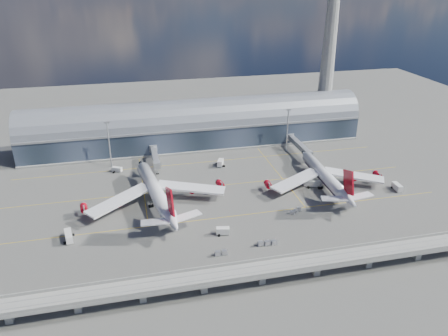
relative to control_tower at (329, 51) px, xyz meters
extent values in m
plane|color=#474744|center=(-85.00, -83.00, -51.64)|extent=(500.00, 500.00, 0.00)
cube|color=gold|center=(-85.00, -93.00, -51.63)|extent=(200.00, 0.25, 0.01)
cube|color=gold|center=(-85.00, -63.00, -51.63)|extent=(200.00, 0.25, 0.01)
cube|color=gold|center=(-85.00, -33.00, -51.63)|extent=(200.00, 0.25, 0.01)
cube|color=gold|center=(-120.00, -53.00, -51.63)|extent=(0.25, 80.00, 0.01)
cube|color=gold|center=(-50.00, -53.00, -51.63)|extent=(0.25, 80.00, 0.01)
cube|color=#212B37|center=(-85.00, -5.00, -44.64)|extent=(200.00, 28.00, 14.00)
cylinder|color=slate|center=(-85.00, -5.00, -37.64)|extent=(200.00, 28.00, 28.00)
cube|color=gray|center=(-85.00, -19.00, -37.64)|extent=(200.00, 1.00, 1.20)
cube|color=gray|center=(-85.00, -5.00, -51.04)|extent=(200.00, 30.00, 1.20)
cube|color=gray|center=(0.00, 0.00, -47.64)|extent=(18.00, 18.00, 8.00)
cone|color=gray|center=(0.00, 0.00, -6.64)|extent=(10.00, 10.00, 90.00)
cube|color=gray|center=(-85.00, -138.00, -46.14)|extent=(220.00, 8.50, 1.20)
cube|color=gray|center=(-85.00, -142.00, -45.04)|extent=(220.00, 0.40, 1.20)
cube|color=gray|center=(-85.00, -134.00, -45.04)|extent=(220.00, 0.40, 1.20)
cube|color=gray|center=(-85.00, -139.50, -45.49)|extent=(220.00, 0.12, 0.12)
cube|color=gray|center=(-85.00, -136.50, -45.49)|extent=(220.00, 0.12, 0.12)
cube|color=gray|center=(-165.00, -138.00, -49.14)|extent=(2.20, 2.20, 5.00)
cube|color=gray|center=(-145.00, -138.00, -49.14)|extent=(2.20, 2.20, 5.00)
cube|color=gray|center=(-125.00, -138.00, -49.14)|extent=(2.20, 2.20, 5.00)
cube|color=gray|center=(-105.00, -138.00, -49.14)|extent=(2.20, 2.20, 5.00)
cube|color=gray|center=(-85.00, -138.00, -49.14)|extent=(2.20, 2.20, 5.00)
cube|color=gray|center=(-65.00, -138.00, -49.14)|extent=(2.20, 2.20, 5.00)
cube|color=gray|center=(-45.00, -138.00, -49.14)|extent=(2.20, 2.20, 5.00)
cube|color=gray|center=(-25.00, -138.00, -49.14)|extent=(2.20, 2.20, 5.00)
cylinder|color=gray|center=(-135.00, -28.00, -39.14)|extent=(0.70, 0.70, 25.00)
cube|color=gray|center=(-135.00, -28.00, -26.44)|extent=(3.00, 0.40, 1.00)
cylinder|color=gray|center=(-35.00, -28.00, -39.14)|extent=(0.70, 0.70, 25.00)
cube|color=gray|center=(-35.00, -28.00, -26.44)|extent=(3.00, 0.40, 1.00)
cylinder|color=white|center=(-115.17, -72.67, -45.56)|extent=(13.73, 52.30, 6.27)
cone|color=white|center=(-119.36, -44.06, -45.56)|extent=(7.34, 8.66, 6.27)
cone|color=white|center=(-110.70, -103.21, -44.78)|extent=(7.91, 12.54, 6.27)
cube|color=#A60715|center=(-111.12, -100.30, -37.04)|extent=(2.38, 11.69, 12.97)
cube|color=white|center=(-131.11, -76.98, -46.35)|extent=(30.08, 25.02, 2.53)
cube|color=white|center=(-98.67, -72.23, -46.35)|extent=(32.37, 18.00, 2.53)
cylinder|color=#A60715|center=(-131.99, -75.13, -48.11)|extent=(3.81, 5.30, 3.13)
cylinder|color=#A60715|center=(-146.41, -77.24, -48.11)|extent=(3.81, 5.30, 3.13)
cylinder|color=#A60715|center=(-98.35, -70.20, -48.11)|extent=(3.81, 5.30, 3.13)
cylinder|color=#A60715|center=(-83.93, -68.09, -48.11)|extent=(3.81, 5.30, 3.13)
cylinder|color=gray|center=(-117.83, -54.55, -50.17)|extent=(0.49, 0.49, 2.94)
cylinder|color=gray|center=(-117.71, -77.00, -50.17)|extent=(0.59, 0.59, 2.94)
cylinder|color=gray|center=(-111.50, -76.09, -50.17)|extent=(0.59, 0.59, 2.94)
cylinder|color=black|center=(-117.71, -77.00, -51.10)|extent=(2.34, 1.77, 1.47)
cylinder|color=black|center=(-111.50, -76.09, -51.10)|extent=(2.34, 1.77, 1.47)
cylinder|color=white|center=(-32.73, -74.00, -46.04)|extent=(7.20, 46.06, 5.50)
cone|color=white|center=(-31.77, -48.23, -46.04)|extent=(5.78, 7.79, 5.50)
cone|color=white|center=(-33.75, -101.67, -45.28)|extent=(5.92, 11.58, 5.50)
cube|color=#A60715|center=(-33.65, -98.82, -38.07)|extent=(1.08, 11.36, 12.57)
cube|color=white|center=(-47.64, -75.34, -46.80)|extent=(29.07, 19.32, 2.35)
cube|color=white|center=(-17.95, -76.45, -46.80)|extent=(28.57, 20.93, 2.35)
cylinder|color=black|center=(-32.73, -74.00, -47.55)|extent=(6.20, 41.33, 4.68)
cylinder|color=#A60715|center=(-48.12, -73.43, -48.51)|extent=(3.21, 4.85, 3.04)
cylinder|color=#A60715|center=(-61.32, -72.94, -48.51)|extent=(3.21, 4.85, 3.04)
cylinder|color=#A60715|center=(-17.33, -74.57, -48.51)|extent=(3.21, 4.85, 3.04)
cylinder|color=#A60715|center=(-4.13, -75.06, -48.51)|extent=(3.21, 4.85, 3.04)
cylinder|color=gray|center=(-32.13, -57.83, -50.21)|extent=(0.47, 0.47, 2.85)
cylinder|color=gray|center=(-35.90, -77.68, -50.21)|extent=(0.57, 0.57, 2.85)
cylinder|color=gray|center=(-29.83, -77.90, -50.21)|extent=(0.57, 0.57, 2.85)
cylinder|color=black|center=(-35.90, -77.68, -51.11)|extent=(2.14, 1.50, 1.42)
cylinder|color=black|center=(-29.83, -77.90, -51.11)|extent=(2.14, 1.50, 1.42)
cube|color=gray|center=(-111.67, -31.00, -46.44)|extent=(3.00, 24.00, 3.00)
cube|color=gray|center=(-111.67, -43.00, -46.44)|extent=(3.60, 3.60, 3.40)
cylinder|color=gray|center=(-111.67, -19.00, -46.44)|extent=(4.40, 4.40, 4.00)
cylinder|color=gray|center=(-111.67, -43.00, -49.94)|extent=(0.50, 0.50, 3.40)
cylinder|color=black|center=(-111.67, -43.00, -51.29)|extent=(1.40, 0.80, 0.80)
cube|color=gray|center=(-29.23, -33.00, -46.44)|extent=(3.00, 28.00, 3.00)
cube|color=gray|center=(-29.23, -47.00, -46.44)|extent=(3.60, 3.60, 3.40)
cylinder|color=gray|center=(-29.23, -19.00, -46.44)|extent=(4.40, 4.40, 4.00)
cylinder|color=gray|center=(-29.23, -47.00, -49.94)|extent=(0.50, 0.50, 3.40)
cylinder|color=black|center=(-29.23, -47.00, -51.29)|extent=(1.40, 0.80, 0.80)
cube|color=silver|center=(-151.35, -95.87, -49.83)|extent=(3.99, 8.24, 2.94)
cylinder|color=black|center=(-150.89, -93.38, -51.13)|extent=(2.96, 1.51, 1.02)
cylinder|color=black|center=(-151.81, -98.36, -51.13)|extent=(2.96, 1.51, 1.02)
cube|color=silver|center=(-91.14, -105.77, -49.96)|extent=(5.62, 3.38, 2.73)
cylinder|color=black|center=(-89.49, -105.45, -51.16)|extent=(1.43, 2.76, 0.94)
cylinder|color=black|center=(-92.78, -106.10, -51.16)|extent=(1.43, 2.76, 0.94)
cube|color=silver|center=(-38.52, -74.35, -49.90)|extent=(9.04, 5.12, 2.82)
cylinder|color=black|center=(-35.88, -73.47, -51.15)|extent=(1.79, 2.89, 0.98)
cylinder|color=black|center=(-41.15, -75.23, -51.15)|extent=(1.79, 2.89, 0.98)
cube|color=silver|center=(-0.32, -87.25, -49.87)|extent=(3.03, 6.79, 2.87)
cylinder|color=black|center=(-0.48, -85.14, -51.14)|extent=(2.82, 1.20, 0.99)
cylinder|color=black|center=(-0.16, -89.36, -51.14)|extent=(2.82, 1.20, 0.99)
cube|color=silver|center=(-77.31, -39.73, -49.80)|extent=(4.73, 6.32, 2.99)
cylinder|color=black|center=(-78.05, -38.05, -51.12)|extent=(3.05, 2.10, 1.03)
cylinder|color=black|center=(-76.57, -41.42, -51.12)|extent=(3.05, 2.10, 1.03)
cube|color=silver|center=(-132.22, -34.93, -50.21)|extent=(5.67, 4.32, 2.31)
cylinder|color=black|center=(-130.71, -34.12, -51.24)|extent=(1.76, 2.34, 0.80)
cylinder|color=black|center=(-133.72, -35.73, -51.24)|extent=(1.76, 2.34, 0.80)
cube|color=gray|center=(-96.28, -119.35, -51.38)|extent=(2.43, 1.62, 0.30)
cube|color=#ADADB2|center=(-96.28, -119.35, -50.57)|extent=(2.03, 1.52, 1.52)
cube|color=gray|center=(-93.65, -119.36, -51.38)|extent=(2.43, 1.62, 0.30)
cube|color=#ADADB2|center=(-93.65, -119.36, -50.57)|extent=(2.03, 1.52, 1.52)
cube|color=gray|center=(-78.77, -116.76, -51.38)|extent=(2.64, 1.91, 0.31)
cube|color=#ADADB2|center=(-78.77, -116.76, -50.55)|extent=(2.22, 1.76, 1.55)
cube|color=gray|center=(-76.10, -117.05, -51.38)|extent=(2.64, 1.91, 0.31)
cube|color=#ADADB2|center=(-76.10, -117.05, -50.55)|extent=(2.22, 1.76, 1.55)
cube|color=gray|center=(-73.43, -117.33, -51.38)|extent=(2.64, 1.91, 0.31)
cube|color=#ADADB2|center=(-73.43, -117.33, -50.55)|extent=(2.22, 1.76, 1.55)
cube|color=gray|center=(-58.00, -97.39, -51.41)|extent=(2.59, 2.34, 0.27)
cube|color=#ADADB2|center=(-58.00, -97.39, -50.69)|extent=(2.23, 2.07, 1.35)
cube|color=gray|center=(-55.99, -96.20, -51.41)|extent=(2.59, 2.34, 0.27)
cube|color=#ADADB2|center=(-55.99, -96.20, -50.69)|extent=(2.23, 2.07, 1.35)
cube|color=gray|center=(-53.98, -95.01, -51.41)|extent=(2.59, 2.34, 0.27)
cube|color=#ADADB2|center=(-53.98, -95.01, -50.69)|extent=(2.23, 2.07, 1.35)
camera|label=1|loc=(-124.53, -251.22, 46.12)|focal=35.00mm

